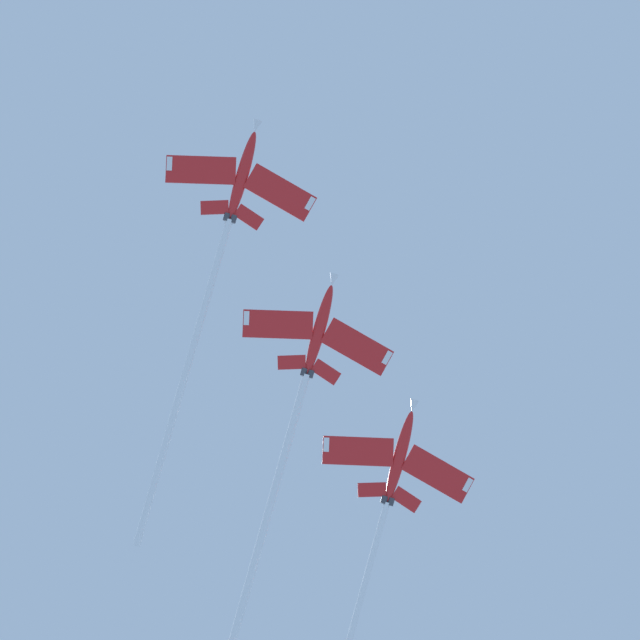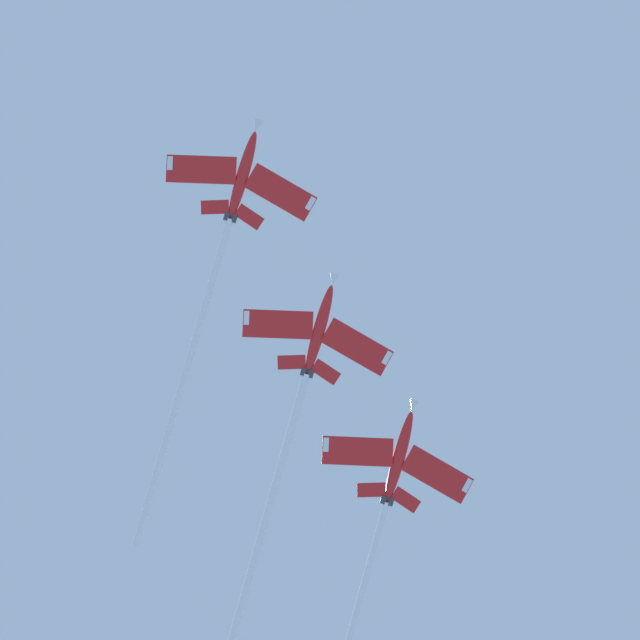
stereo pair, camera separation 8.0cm
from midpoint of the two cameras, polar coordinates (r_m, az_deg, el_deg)
jet_lead at (r=173.24m, az=-4.36°, el=2.35°), size 39.94×41.96×15.19m
jet_second at (r=172.73m, az=-1.15°, el=-4.46°), size 38.71×40.52×14.38m
jet_third at (r=172.87m, az=2.58°, el=-8.71°), size 37.58×39.02×14.66m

